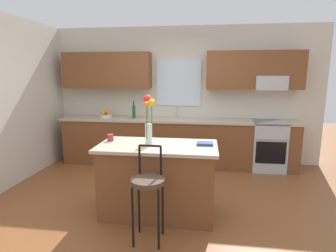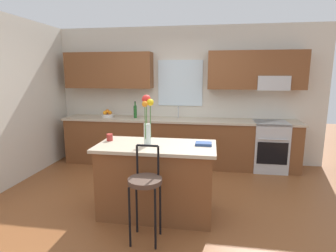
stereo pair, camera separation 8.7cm
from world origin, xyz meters
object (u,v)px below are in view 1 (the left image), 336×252
kitchen_island (158,179)px  bar_stool_near (148,185)px  cookbook (205,144)px  fruit_bowl_oranges (106,115)px  bottle_olive_oil (134,111)px  mug_ceramic (110,138)px  oven_range (267,145)px  flower_vase (149,117)px

kitchen_island → bar_stool_near: bearing=-90.0°
cookbook → fruit_bowl_oranges: (-1.99, 1.90, 0.04)m
kitchen_island → bottle_olive_oil: size_ratio=4.46×
kitchen_island → mug_ceramic: bearing=170.5°
bar_stool_near → bottle_olive_oil: bearing=107.8°
cookbook → bottle_olive_oil: 2.37m
cookbook → bottle_olive_oil: size_ratio=0.61×
mug_ceramic → fruit_bowl_oranges: 2.02m
oven_range → kitchen_island: 2.62m
mug_ceramic → cookbook: bearing=-1.6°
oven_range → kitchen_island: size_ratio=0.62×
bar_stool_near → cookbook: bar_stool_near is taller
cookbook → bottle_olive_oil: bearing=126.5°
bar_stool_near → bottle_olive_oil: (-0.82, 2.56, 0.42)m
kitchen_island → cookbook: size_ratio=7.36×
kitchen_island → bar_stool_near: (-0.00, -0.59, 0.17)m
oven_range → bar_stool_near: (-1.76, -2.54, 0.18)m
kitchen_island → flower_vase: 0.81m
kitchen_island → bar_stool_near: size_ratio=1.41×
cookbook → fruit_bowl_oranges: size_ratio=0.83×
kitchen_island → cookbook: cookbook is taller
flower_vase → bottle_olive_oil: size_ratio=1.86×
oven_range → flower_vase: (-1.87, -1.94, 0.80)m
mug_ceramic → bottle_olive_oil: bottle_olive_oil is taller
kitchen_island → mug_ceramic: mug_ceramic is taller
flower_vase → kitchen_island: bearing=-4.6°
oven_range → mug_ceramic: 3.07m
oven_range → bottle_olive_oil: 2.65m
bar_stool_near → cookbook: size_ratio=5.21×
kitchen_island → cookbook: (0.58, 0.07, 0.47)m
oven_range → flower_vase: bearing=-133.9°
kitchen_island → bar_stool_near: 0.61m
mug_ceramic → cookbook: size_ratio=0.45×
flower_vase → bottle_olive_oil: 2.10m
kitchen_island → fruit_bowl_oranges: (-1.41, 1.98, 0.51)m
oven_range → kitchen_island: same height
cookbook → oven_range: bearing=57.9°
bottle_olive_oil → oven_range: bearing=-0.5°
oven_range → bottle_olive_oil: size_ratio=2.79×
mug_ceramic → bottle_olive_oil: size_ratio=0.27×
flower_vase → cookbook: bearing=5.4°
bar_stool_near → mug_ceramic: 1.00m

